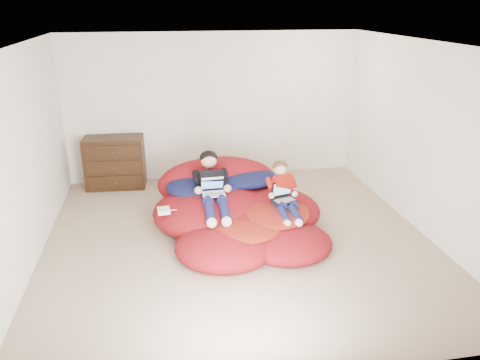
% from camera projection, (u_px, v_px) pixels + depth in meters
% --- Properties ---
extents(room_shell, '(5.10, 5.10, 2.77)m').
position_uv_depth(room_shell, '(238.00, 225.00, 6.11)').
color(room_shell, tan).
rests_on(room_shell, ground).
extents(dresser, '(0.99, 0.57, 0.87)m').
position_uv_depth(dresser, '(115.00, 162.00, 7.82)').
color(dresser, '#311D0D').
rests_on(dresser, ground).
extents(beanbag_pile, '(2.34, 2.46, 0.88)m').
position_uv_depth(beanbag_pile, '(236.00, 210.00, 6.45)').
color(beanbag_pile, maroon).
rests_on(beanbag_pile, ground).
extents(cream_pillow, '(0.39, 0.25, 0.25)m').
position_uv_depth(cream_pillow, '(200.00, 167.00, 7.02)').
color(cream_pillow, white).
rests_on(cream_pillow, beanbag_pile).
extents(older_boy, '(0.33, 1.24, 0.66)m').
position_uv_depth(older_boy, '(212.00, 183.00, 6.30)').
color(older_boy, black).
rests_on(older_boy, beanbag_pile).
extents(younger_boy, '(0.32, 0.86, 0.64)m').
position_uv_depth(younger_boy, '(283.00, 190.00, 6.20)').
color(younger_boy, '#B41B0F').
rests_on(younger_boy, beanbag_pile).
extents(laptop_white, '(0.30, 0.31, 0.20)m').
position_uv_depth(laptop_white, '(213.00, 189.00, 6.20)').
color(laptop_white, white).
rests_on(laptop_white, older_boy).
extents(laptop_black, '(0.36, 0.34, 0.23)m').
position_uv_depth(laptop_black, '(284.00, 195.00, 6.19)').
color(laptop_black, black).
rests_on(laptop_black, younger_boy).
extents(power_adapter, '(0.17, 0.17, 0.06)m').
position_uv_depth(power_adapter, '(164.00, 211.00, 6.05)').
color(power_adapter, white).
rests_on(power_adapter, beanbag_pile).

